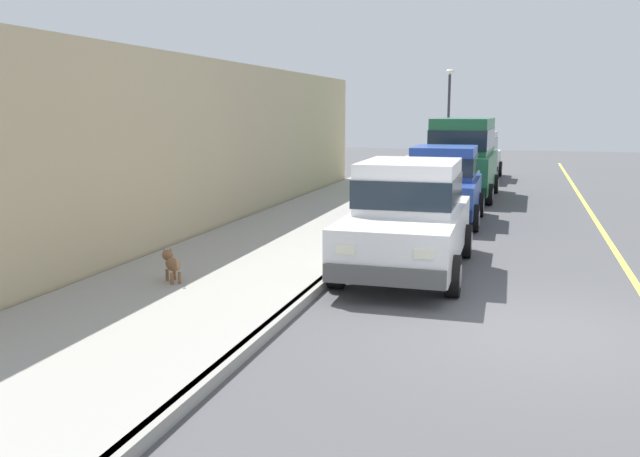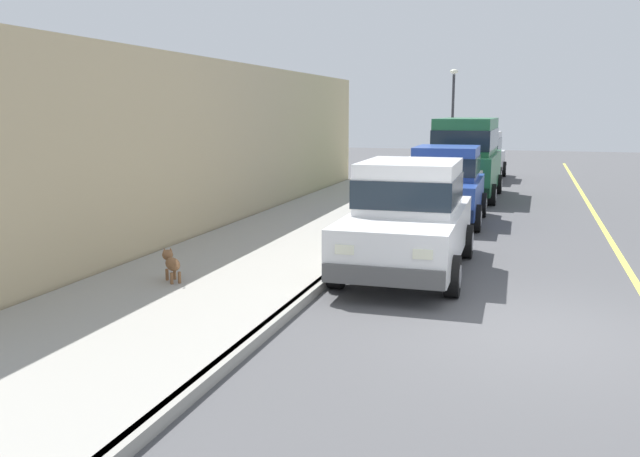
% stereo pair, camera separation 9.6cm
% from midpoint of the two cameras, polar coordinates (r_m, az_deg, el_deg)
% --- Properties ---
extents(ground_plane, '(80.00, 80.00, 0.00)m').
position_cam_midpoint_polar(ground_plane, '(8.94, 17.65, -8.47)').
color(ground_plane, '#4C4C4F').
extents(curb, '(0.16, 64.00, 0.14)m').
position_cam_midpoint_polar(curb, '(9.40, -2.33, -6.62)').
color(curb, gray).
rests_on(curb, ground).
extents(sidewalk, '(3.60, 64.00, 0.14)m').
position_cam_midpoint_polar(sidewalk, '(10.12, -12.05, -5.63)').
color(sidewalk, '#99968E').
rests_on(sidewalk, ground).
extents(car_white_sedan, '(2.09, 4.63, 1.92)m').
position_cam_midpoint_polar(car_white_sedan, '(11.57, 7.36, 1.12)').
color(car_white_sedan, white).
rests_on(car_white_sedan, ground).
extents(car_blue_hatchback, '(1.99, 3.82, 1.88)m').
position_cam_midpoint_polar(car_blue_hatchback, '(16.95, 10.34, 3.86)').
color(car_blue_hatchback, '#28479E').
rests_on(car_blue_hatchback, ground).
extents(car_green_van, '(2.19, 4.93, 2.52)m').
position_cam_midpoint_polar(car_green_van, '(21.72, 12.02, 6.25)').
color(car_green_van, '#23663D').
rests_on(car_green_van, ground).
extents(car_silver_sedan, '(2.12, 4.65, 1.92)m').
position_cam_midpoint_polar(car_silver_sedan, '(27.86, 13.04, 6.17)').
color(car_silver_sedan, '#BCBCC1').
rests_on(car_silver_sedan, ground).
extents(dog_brown, '(0.57, 0.57, 0.49)m').
position_cam_midpoint_polar(dog_brown, '(10.62, -12.85, -2.90)').
color(dog_brown, brown).
rests_on(dog_brown, sidewalk).
extents(street_lamp, '(0.36, 0.36, 4.42)m').
position_cam_midpoint_polar(street_lamp, '(30.87, 10.89, 10.18)').
color(street_lamp, '#2D2D33').
rests_on(street_lamp, sidewalk).
extents(building_facade, '(0.50, 20.00, 3.89)m').
position_cam_midpoint_polar(building_facade, '(16.51, -7.80, 7.15)').
color(building_facade, tan).
rests_on(building_facade, ground).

